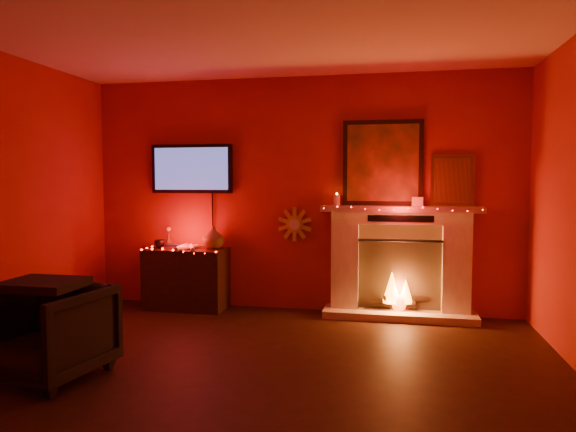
# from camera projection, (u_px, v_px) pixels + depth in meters

# --- Properties ---
(room) EXTENTS (5.00, 5.00, 5.00)m
(room) POSITION_uv_depth(u_px,v_px,m) (236.00, 204.00, 3.51)
(room) COLOR black
(room) RESTS_ON ground
(floor) EXTENTS (5.00, 5.00, 0.00)m
(floor) POSITION_uv_depth(u_px,v_px,m) (237.00, 396.00, 3.60)
(floor) COLOR black
(floor) RESTS_ON ground
(fireplace) EXTENTS (1.72, 0.40, 2.18)m
(fireplace) POSITION_uv_depth(u_px,v_px,m) (399.00, 252.00, 5.67)
(fireplace) COLOR beige
(fireplace) RESTS_ON floor
(tv) EXTENTS (1.00, 0.07, 1.24)m
(tv) POSITION_uv_depth(u_px,v_px,m) (192.00, 169.00, 6.14)
(tv) COLOR black
(tv) RESTS_ON room
(sunburst_clock) EXTENTS (0.40, 0.03, 0.40)m
(sunburst_clock) POSITION_uv_depth(u_px,v_px,m) (295.00, 224.00, 5.97)
(sunburst_clock) COLOR gold
(sunburst_clock) RESTS_ON room
(console_table) EXTENTS (0.94, 0.54, 0.98)m
(console_table) POSITION_uv_depth(u_px,v_px,m) (188.00, 275.00, 6.04)
(console_table) COLOR black
(console_table) RESTS_ON floor
(armchair) EXTENTS (0.89, 0.90, 0.71)m
(armchair) POSITION_uv_depth(u_px,v_px,m) (49.00, 332.00, 3.91)
(armchair) COLOR black
(armchair) RESTS_ON floor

